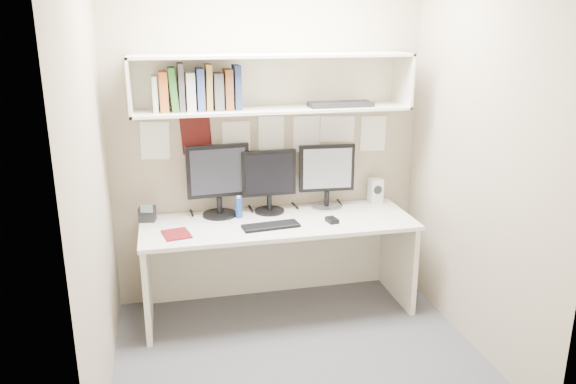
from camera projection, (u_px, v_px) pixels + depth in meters
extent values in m
cube|color=#444449|center=(299.00, 356.00, 3.74)|extent=(2.40, 2.00, 0.01)
cube|color=gray|center=(269.00, 136.00, 4.30)|extent=(2.40, 0.02, 2.60)
cube|color=gray|center=(355.00, 222.00, 2.43)|extent=(2.40, 0.02, 2.60)
cube|color=gray|center=(90.00, 179.00, 3.11)|extent=(0.02, 2.00, 2.60)
cube|color=gray|center=(480.00, 157.00, 3.62)|extent=(0.02, 2.00, 2.60)
cube|color=silver|center=(279.00, 223.00, 4.13)|extent=(2.00, 0.70, 0.03)
cube|color=silver|center=(270.00, 252.00, 4.55)|extent=(1.96, 0.02, 0.70)
cube|color=silver|center=(273.00, 109.00, 4.05)|extent=(2.00, 0.38, 0.02)
cube|color=silver|center=(273.00, 55.00, 3.94)|extent=(2.00, 0.38, 0.02)
cube|color=silver|center=(268.00, 80.00, 4.16)|extent=(2.00, 0.02, 0.40)
cube|color=silver|center=(129.00, 86.00, 3.79)|extent=(0.02, 0.38, 0.40)
cube|color=silver|center=(402.00, 80.00, 4.21)|extent=(0.02, 0.38, 0.40)
cylinder|color=black|center=(220.00, 214.00, 4.25)|extent=(0.26, 0.26, 0.02)
cylinder|color=black|center=(219.00, 205.00, 4.22)|extent=(0.04, 0.04, 0.13)
cube|color=black|center=(218.00, 171.00, 4.16)|extent=(0.47, 0.07, 0.40)
cube|color=black|center=(218.00, 172.00, 4.14)|extent=(0.41, 0.04, 0.34)
cylinder|color=black|center=(269.00, 211.00, 4.33)|extent=(0.23, 0.23, 0.02)
cylinder|color=black|center=(269.00, 203.00, 4.31)|extent=(0.04, 0.04, 0.11)
cube|color=black|center=(269.00, 173.00, 4.25)|extent=(0.42, 0.04, 0.35)
cube|color=black|center=(269.00, 174.00, 4.23)|extent=(0.36, 0.01, 0.30)
cylinder|color=#A5A5AA|center=(326.00, 207.00, 4.42)|extent=(0.24, 0.24, 0.02)
cylinder|color=black|center=(327.00, 198.00, 4.40)|extent=(0.04, 0.04, 0.12)
cube|color=black|center=(327.00, 168.00, 4.34)|extent=(0.43, 0.06, 0.37)
cube|color=#BDBCC2|center=(328.00, 169.00, 4.33)|extent=(0.38, 0.03, 0.31)
cube|color=black|center=(271.00, 226.00, 4.00)|extent=(0.42, 0.18, 0.02)
cube|color=black|center=(332.00, 220.00, 4.10)|extent=(0.08, 0.12, 0.03)
cube|color=silver|center=(375.00, 190.00, 4.54)|extent=(0.11, 0.11, 0.20)
cylinder|color=black|center=(378.00, 190.00, 4.48)|extent=(0.07, 0.01, 0.07)
cylinder|color=navy|center=(239.00, 208.00, 4.19)|extent=(0.05, 0.05, 0.15)
cylinder|color=white|center=(238.00, 197.00, 4.17)|extent=(0.03, 0.03, 0.02)
cube|color=#5D1013|center=(176.00, 234.00, 3.86)|extent=(0.21, 0.24, 0.01)
cube|color=black|center=(147.00, 214.00, 4.12)|extent=(0.13, 0.11, 0.11)
cube|color=#4C6659|center=(147.00, 209.00, 4.05)|extent=(0.09, 0.02, 0.06)
cube|color=#B8BAB4|center=(155.00, 94.00, 3.85)|extent=(0.03, 0.20, 0.24)
cube|color=#B25220|center=(164.00, 91.00, 3.86)|extent=(0.06, 0.20, 0.27)
cube|color=#266421|center=(173.00, 89.00, 3.87)|extent=(0.05, 0.20, 0.30)
cube|color=#424145|center=(181.00, 87.00, 3.88)|extent=(0.04, 0.20, 0.33)
cube|color=silver|center=(190.00, 91.00, 3.90)|extent=(0.06, 0.20, 0.26)
cube|color=#344784|center=(200.00, 89.00, 3.91)|extent=(0.05, 0.20, 0.29)
cube|color=olive|center=(209.00, 87.00, 3.92)|extent=(0.04, 0.20, 0.32)
cube|color=#47474A|center=(218.00, 91.00, 3.95)|extent=(0.06, 0.20, 0.25)
cube|color=brown|center=(228.00, 89.00, 3.96)|extent=(0.05, 0.20, 0.28)
cube|color=navy|center=(237.00, 87.00, 3.97)|extent=(0.04, 0.20, 0.31)
cube|color=black|center=(340.00, 104.00, 4.11)|extent=(0.47, 0.18, 0.03)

